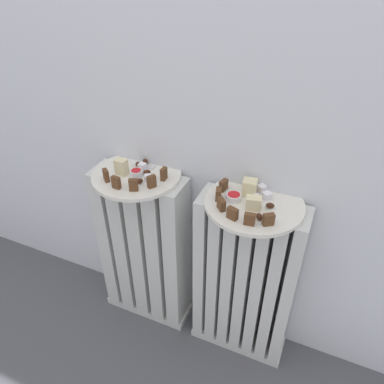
% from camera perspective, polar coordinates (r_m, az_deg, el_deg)
% --- Properties ---
extents(ground_plane, '(6.00, 6.00, 0.00)m').
position_cam_1_polar(ground_plane, '(1.45, -4.98, -27.84)').
color(ground_plane, '#4C4C51').
extents(radiator_left, '(0.34, 0.12, 0.65)m').
position_cam_1_polar(radiator_left, '(1.40, -7.48, -9.10)').
color(radiator_left, silver).
rests_on(radiator_left, ground_plane).
extents(radiator_right, '(0.34, 0.12, 0.65)m').
position_cam_1_polar(radiator_right, '(1.29, 8.24, -13.89)').
color(radiator_right, silver).
rests_on(radiator_right, ground_plane).
extents(plate_left, '(0.29, 0.29, 0.01)m').
position_cam_1_polar(plate_left, '(1.19, -8.70, 2.70)').
color(plate_left, silver).
rests_on(plate_left, radiator_left).
extents(plate_right, '(0.29, 0.29, 0.01)m').
position_cam_1_polar(plate_right, '(1.06, 9.73, -1.78)').
color(plate_right, silver).
rests_on(plate_right, radiator_right).
extents(dark_cake_slice_left_0, '(0.03, 0.03, 0.04)m').
position_cam_1_polar(dark_cake_slice_left_0, '(1.15, -13.38, 2.57)').
color(dark_cake_slice_left_0, '#56351E').
rests_on(dark_cake_slice_left_0, plate_left).
extents(dark_cake_slice_left_1, '(0.03, 0.02, 0.04)m').
position_cam_1_polar(dark_cake_slice_left_1, '(1.11, -11.86, 1.47)').
color(dark_cake_slice_left_1, '#56351E').
rests_on(dark_cake_slice_left_1, plate_left).
extents(dark_cake_slice_left_2, '(0.03, 0.02, 0.04)m').
position_cam_1_polar(dark_cake_slice_left_2, '(1.09, -9.20, 1.10)').
color(dark_cake_slice_left_2, '#56351E').
rests_on(dark_cake_slice_left_2, plate_left).
extents(dark_cake_slice_left_3, '(0.03, 0.03, 0.04)m').
position_cam_1_polar(dark_cake_slice_left_3, '(1.10, -6.38, 1.64)').
color(dark_cake_slice_left_3, '#56351E').
rests_on(dark_cake_slice_left_3, plate_left).
extents(dark_cake_slice_left_4, '(0.01, 0.03, 0.04)m').
position_cam_1_polar(dark_cake_slice_left_4, '(1.13, -4.46, 2.86)').
color(dark_cake_slice_left_4, '#56351E').
rests_on(dark_cake_slice_left_4, plate_left).
extents(marble_cake_slice_left_0, '(0.04, 0.03, 0.05)m').
position_cam_1_polar(marble_cake_slice_left_0, '(1.18, -11.05, 3.91)').
color(marble_cake_slice_left_0, beige).
rests_on(marble_cake_slice_left_0, plate_left).
extents(turkish_delight_left_0, '(0.03, 0.03, 0.02)m').
position_cam_1_polar(turkish_delight_left_0, '(1.14, -6.95, 2.24)').
color(turkish_delight_left_0, white).
rests_on(turkish_delight_left_0, plate_left).
extents(turkish_delight_left_1, '(0.02, 0.02, 0.02)m').
position_cam_1_polar(turkish_delight_left_1, '(1.20, -7.82, 3.98)').
color(turkish_delight_left_1, white).
rests_on(turkish_delight_left_1, plate_left).
extents(medjool_date_left_0, '(0.03, 0.03, 0.02)m').
position_cam_1_polar(medjool_date_left_0, '(1.23, -7.39, 4.78)').
color(medjool_date_left_0, '#3D1E0F').
rests_on(medjool_date_left_0, plate_left).
extents(medjool_date_left_1, '(0.03, 0.03, 0.02)m').
position_cam_1_polar(medjool_date_left_1, '(1.22, -8.49, 4.34)').
color(medjool_date_left_1, '#3D1E0F').
rests_on(medjool_date_left_1, plate_left).
extents(medjool_date_left_2, '(0.03, 0.03, 0.02)m').
position_cam_1_polar(medjool_date_left_2, '(1.13, -8.38, 1.69)').
color(medjool_date_left_2, '#3D1E0F').
rests_on(medjool_date_left_2, plate_left).
extents(medjool_date_left_3, '(0.03, 0.03, 0.02)m').
position_cam_1_polar(medjool_date_left_3, '(1.17, -7.11, 3.12)').
color(medjool_date_left_3, '#3D1E0F').
rests_on(medjool_date_left_3, plate_left).
extents(jam_bowl_left, '(0.04, 0.04, 0.03)m').
position_cam_1_polar(jam_bowl_left, '(1.16, -8.75, 2.95)').
color(jam_bowl_left, white).
rests_on(jam_bowl_left, plate_left).
extents(dark_cake_slice_right_0, '(0.02, 0.03, 0.03)m').
position_cam_1_polar(dark_cake_slice_right_0, '(1.09, 4.99, 1.07)').
color(dark_cake_slice_right_0, '#56351E').
rests_on(dark_cake_slice_right_0, plate_right).
extents(dark_cake_slice_right_1, '(0.02, 0.03, 0.03)m').
position_cam_1_polar(dark_cake_slice_right_1, '(1.05, 4.18, -0.33)').
color(dark_cake_slice_right_1, '#56351E').
rests_on(dark_cake_slice_right_1, plate_right).
extents(dark_cake_slice_right_2, '(0.03, 0.03, 0.03)m').
position_cam_1_polar(dark_cake_slice_right_2, '(1.01, 4.64, -1.93)').
color(dark_cake_slice_right_2, '#56351E').
rests_on(dark_cake_slice_right_2, plate_right).
extents(dark_cake_slice_right_3, '(0.03, 0.02, 0.03)m').
position_cam_1_polar(dark_cake_slice_right_3, '(0.98, 6.38, -3.38)').
color(dark_cake_slice_right_3, '#56351E').
rests_on(dark_cake_slice_right_3, plate_right).
extents(dark_cake_slice_right_4, '(0.03, 0.02, 0.03)m').
position_cam_1_polar(dark_cake_slice_right_4, '(0.97, 9.06, -4.24)').
color(dark_cake_slice_right_4, '#56351E').
rests_on(dark_cake_slice_right_4, plate_right).
extents(dark_cake_slice_right_5, '(0.03, 0.03, 0.03)m').
position_cam_1_polar(dark_cake_slice_right_5, '(0.97, 11.95, -4.26)').
color(dark_cake_slice_right_5, '#56351E').
rests_on(dark_cake_slice_right_5, plate_right).
extents(marble_cake_slice_right_0, '(0.05, 0.04, 0.05)m').
position_cam_1_polar(marble_cake_slice_right_0, '(1.07, 9.04, 0.71)').
color(marble_cake_slice_right_0, beige).
rests_on(marble_cake_slice_right_0, plate_right).
extents(marble_cake_slice_right_1, '(0.05, 0.04, 0.04)m').
position_cam_1_polar(marble_cake_slice_right_1, '(1.02, 9.66, -1.74)').
color(marble_cake_slice_right_1, beige).
rests_on(marble_cake_slice_right_1, plate_right).
extents(turkish_delight_right_0, '(0.02, 0.02, 0.02)m').
position_cam_1_polar(turkish_delight_right_0, '(1.06, 10.09, -0.85)').
color(turkish_delight_right_0, white).
rests_on(turkish_delight_right_0, plate_right).
extents(turkish_delight_right_1, '(0.03, 0.03, 0.02)m').
position_cam_1_polar(turkish_delight_right_1, '(1.10, 10.91, 0.53)').
color(turkish_delight_right_1, white).
rests_on(turkish_delight_right_1, plate_right).
extents(turkish_delight_right_2, '(0.03, 0.03, 0.02)m').
position_cam_1_polar(turkish_delight_right_2, '(1.07, 11.69, -0.61)').
color(turkish_delight_right_2, white).
rests_on(turkish_delight_right_2, plate_right).
extents(medjool_date_right_0, '(0.03, 0.03, 0.02)m').
position_cam_1_polar(medjool_date_right_0, '(0.99, 10.54, -3.82)').
color(medjool_date_right_0, '#3D1E0F').
rests_on(medjool_date_right_0, plate_right).
extents(medjool_date_right_1, '(0.03, 0.02, 0.02)m').
position_cam_1_polar(medjool_date_right_1, '(1.11, 12.84, 0.61)').
color(medjool_date_right_1, '#3D1E0F').
rests_on(medjool_date_right_1, plate_right).
extents(medjool_date_right_2, '(0.03, 0.02, 0.02)m').
position_cam_1_polar(medjool_date_right_2, '(1.04, 12.18, -2.08)').
color(medjool_date_right_2, '#3D1E0F').
rests_on(medjool_date_right_2, plate_right).
extents(jam_bowl_right, '(0.04, 0.04, 0.02)m').
position_cam_1_polar(jam_bowl_right, '(1.05, 6.57, -0.75)').
color(jam_bowl_right, white).
rests_on(jam_bowl_right, plate_right).
extents(fork, '(0.02, 0.10, 0.00)m').
position_cam_1_polar(fork, '(1.19, -7.12, 3.23)').
color(fork, silver).
rests_on(fork, plate_left).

